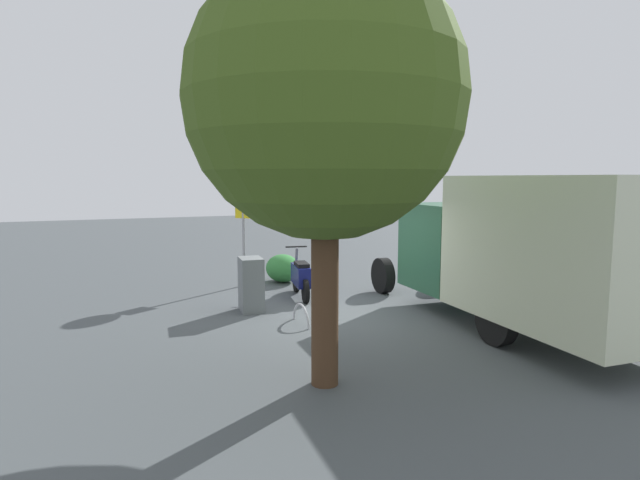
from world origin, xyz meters
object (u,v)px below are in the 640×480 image
object	(u,v)px
motorcycle	(301,277)
street_tree	(325,101)
stop_sign	(243,210)
bike_rack_hoop	(301,324)
utility_cabinet	(251,284)
box_truck_near	(522,247)

from	to	relation	value
motorcycle	street_tree	xyz separation A→B (m)	(-5.18, 1.58, 3.43)
stop_sign	bike_rack_hoop	xyz separation A→B (m)	(-4.12, -0.12, -2.06)
utility_cabinet	bike_rack_hoop	xyz separation A→B (m)	(-1.41, -0.64, -0.59)
box_truck_near	motorcycle	bearing A→B (deg)	36.90
stop_sign	bike_rack_hoop	size ratio (longest dim) A/B	3.63
bike_rack_hoop	box_truck_near	bearing A→B (deg)	-119.34
utility_cabinet	box_truck_near	bearing A→B (deg)	-128.78
box_truck_near	motorcycle	size ratio (longest dim) A/B	4.09
utility_cabinet	stop_sign	bearing A→B (deg)	-11.03
box_truck_near	bike_rack_hoop	size ratio (longest dim) A/B	8.66
box_truck_near	utility_cabinet	size ratio (longest dim) A/B	6.19
stop_sign	utility_cabinet	bearing A→B (deg)	168.97
stop_sign	utility_cabinet	world-z (taller)	stop_sign
box_truck_near	utility_cabinet	bearing A→B (deg)	54.29
box_truck_near	stop_sign	bearing A→B (deg)	34.58
box_truck_near	bike_rack_hoop	distance (m)	4.52
box_truck_near	street_tree	bearing A→B (deg)	104.77
motorcycle	utility_cabinet	size ratio (longest dim) A/B	1.52
street_tree	utility_cabinet	xyz separation A→B (m)	(4.39, -0.12, -3.36)
motorcycle	street_tree	world-z (taller)	street_tree
stop_sign	utility_cabinet	distance (m)	3.13
street_tree	stop_sign	bearing A→B (deg)	-5.18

